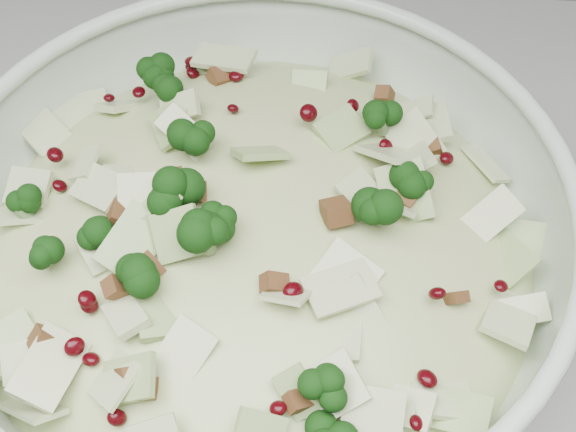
{
  "coord_description": "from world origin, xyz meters",
  "views": [
    {
      "loc": [
        -0.35,
        1.33,
        1.39
      ],
      "look_at": [
        -0.38,
        1.62,
        1.01
      ],
      "focal_mm": 50.0,
      "sensor_mm": 36.0,
      "label": 1
    }
  ],
  "objects": [
    {
      "name": "salad",
      "position": [
        -0.39,
        1.6,
        1.0
      ],
      "size": [
        0.37,
        0.37,
        0.15
      ],
      "rotation": [
        0.0,
        0.0,
        -0.09
      ],
      "color": "#BCCB8A",
      "rests_on": "mixing_bowl"
    },
    {
      "name": "mixing_bowl",
      "position": [
        -0.39,
        1.6,
        0.98
      ],
      "size": [
        0.44,
        0.44,
        0.15
      ],
      "rotation": [
        0.0,
        0.0,
        0.22
      ],
      "color": "beige",
      "rests_on": "counter"
    }
  ]
}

